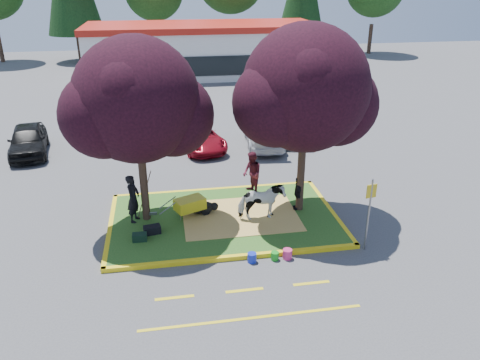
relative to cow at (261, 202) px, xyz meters
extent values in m
plane|color=#424244|center=(-1.30, 0.36, -0.84)|extent=(90.00, 90.00, 0.00)
cube|color=#23541A|center=(-1.30, 0.36, -0.77)|extent=(8.00, 5.00, 0.15)
cube|color=yellow|center=(-1.30, -2.22, -0.77)|extent=(8.30, 0.16, 0.15)
cube|color=yellow|center=(-1.30, 2.94, -0.77)|extent=(8.30, 0.16, 0.15)
cube|color=yellow|center=(-5.38, 0.36, -0.77)|extent=(0.16, 5.30, 0.15)
cube|color=yellow|center=(2.78, 0.36, -0.77)|extent=(0.16, 5.30, 0.15)
cube|color=#E0B65C|center=(-0.70, 0.36, -0.69)|extent=(4.20, 3.00, 0.01)
cylinder|color=black|center=(-4.10, 0.76, 1.07)|extent=(0.28, 0.28, 3.53)
sphere|color=black|center=(-4.10, 0.76, 3.72)|extent=(4.20, 4.20, 4.20)
sphere|color=black|center=(-2.94, 0.96, 3.09)|extent=(2.86, 2.86, 2.86)
sphere|color=black|center=(-5.15, 0.46, 3.34)|extent=(2.86, 2.86, 2.86)
cylinder|color=black|center=(1.60, 0.56, 1.16)|extent=(0.28, 0.28, 3.70)
sphere|color=black|center=(1.60, 0.56, 3.93)|extent=(4.40, 4.40, 4.40)
sphere|color=black|center=(2.81, 0.76, 3.27)|extent=(2.99, 2.99, 2.99)
sphere|color=black|center=(0.50, 0.26, 3.53)|extent=(2.99, 2.99, 2.99)
cube|color=yellow|center=(-3.30, -3.84, -0.84)|extent=(1.10, 0.12, 0.01)
cube|color=yellow|center=(-1.30, -3.84, -0.84)|extent=(1.10, 0.12, 0.01)
cube|color=yellow|center=(0.70, -3.84, -0.84)|extent=(1.10, 0.12, 0.01)
cube|color=yellow|center=(-1.30, -5.04, -0.84)|extent=(6.00, 0.10, 0.01)
cube|color=silver|center=(0.70, 28.36, 1.16)|extent=(20.00, 8.00, 4.00)
cube|color=#A81C12|center=(0.70, 28.36, 3.31)|extent=(20.40, 8.40, 0.50)
cube|color=black|center=(0.70, 24.31, 0.56)|extent=(19.00, 0.10, 1.60)
cylinder|color=black|center=(-19.30, 38.36, 0.84)|extent=(0.44, 0.44, 3.36)
cylinder|color=black|center=(-11.30, 37.36, 1.12)|extent=(0.44, 0.44, 3.92)
cylinder|color=black|center=(-3.30, 38.86, 0.70)|extent=(0.44, 0.44, 3.08)
cylinder|color=black|center=(4.70, 37.86, 0.98)|extent=(0.44, 0.44, 3.64)
cylinder|color=black|center=(12.70, 38.36, 0.91)|extent=(0.44, 0.44, 3.50)
cylinder|color=black|center=(20.70, 37.36, 0.77)|extent=(0.44, 0.44, 3.22)
imported|color=silver|center=(0.00, 0.00, 0.00)|extent=(1.69, 0.86, 1.39)
ellipsoid|color=black|center=(-2.09, 0.87, -0.47)|extent=(1.14, 0.85, 0.44)
imported|color=black|center=(-4.51, 0.67, 0.19)|extent=(0.62, 0.75, 1.77)
imported|color=#4B1523|center=(0.10, 2.25, 0.18)|extent=(0.85, 0.99, 1.75)
imported|color=black|center=(1.54, 0.60, -0.04)|extent=(0.41, 0.80, 1.31)
cylinder|color=black|center=(-1.93, 0.65, -0.50)|extent=(0.38, 0.22, 0.38)
cylinder|color=slate|center=(-2.89, 0.42, -0.55)|extent=(0.04, 0.04, 0.28)
cylinder|color=slate|center=(-2.89, 0.88, -0.55)|extent=(0.04, 0.04, 0.28)
cube|color=gold|center=(-2.52, 0.65, -0.18)|extent=(1.22, 1.00, 0.42)
cylinder|color=slate|center=(-3.31, 0.42, -0.16)|extent=(0.65, 0.31, 0.35)
cylinder|color=slate|center=(-3.31, 0.88, -0.16)|extent=(0.65, 0.31, 0.35)
cube|color=black|center=(-3.90, -0.37, -0.55)|extent=(0.62, 0.41, 0.29)
cube|color=black|center=(-4.31, -0.78, -0.56)|extent=(0.48, 0.30, 0.26)
cylinder|color=slate|center=(3.00, -2.34, 0.42)|extent=(0.06, 0.06, 2.52)
cube|color=gold|center=(3.00, -2.34, 1.28)|extent=(0.35, 0.09, 0.45)
cylinder|color=#16941C|center=(-0.07, -2.44, -0.71)|extent=(0.33, 0.33, 0.27)
cylinder|color=#CC2D6E|center=(0.35, -2.44, -0.68)|extent=(0.37, 0.37, 0.32)
cylinder|color=#1629B4|center=(-0.81, -2.44, -0.69)|extent=(0.35, 0.35, 0.31)
imported|color=black|center=(-10.01, 9.03, -0.11)|extent=(2.39, 4.53, 1.47)
imported|color=#A4A8AC|center=(-4.43, 9.85, -0.22)|extent=(1.97, 3.96, 1.25)
imported|color=maroon|center=(-1.47, 8.40, -0.25)|extent=(2.87, 4.61, 1.19)
imported|color=silver|center=(1.92, 8.30, -0.17)|extent=(2.33, 4.81, 1.35)
imported|color=#5A5C61|center=(3.84, 9.29, -0.09)|extent=(2.53, 4.82, 1.51)
camera|label=1|loc=(-3.28, -14.68, 7.47)|focal=35.00mm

